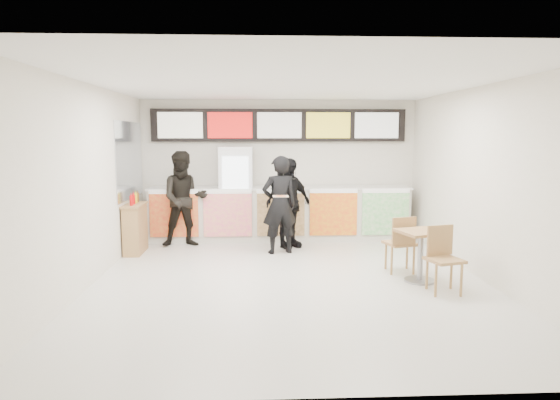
{
  "coord_description": "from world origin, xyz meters",
  "views": [
    {
      "loc": [
        -0.52,
        -7.49,
        2.23
      ],
      "look_at": [
        -0.09,
        1.2,
        1.1
      ],
      "focal_mm": 32.0,
      "sensor_mm": 36.0,
      "label": 1
    }
  ],
  "objects": [
    {
      "name": "wall_left",
      "position": [
        -3.0,
        0.0,
        1.5
      ],
      "size": [
        0.0,
        7.0,
        7.0
      ],
      "primitive_type": "plane",
      "rotation": [
        1.57,
        0.0,
        1.57
      ],
      "color": "silver",
      "rests_on": "floor"
    },
    {
      "name": "condiment_ledge",
      "position": [
        -2.82,
        1.99,
        0.48
      ],
      "size": [
        0.34,
        0.84,
        1.12
      ],
      "color": "tan",
      "rests_on": "floor"
    },
    {
      "name": "customer_left",
      "position": [
        -1.96,
        2.54,
        0.96
      ],
      "size": [
        1.06,
        0.89,
        1.93
      ],
      "primitive_type": "imported",
      "rotation": [
        0.0,
        0.0,
        0.19
      ],
      "color": "black",
      "rests_on": "floor"
    },
    {
      "name": "drinks_fridge",
      "position": [
        -0.93,
        3.11,
        1.0
      ],
      "size": [
        0.7,
        0.67,
        2.0
      ],
      "color": "white",
      "rests_on": "floor"
    },
    {
      "name": "menu_board",
      "position": [
        0.0,
        3.41,
        2.45
      ],
      "size": [
        5.5,
        0.14,
        0.7
      ],
      "color": "black",
      "rests_on": "wall_back"
    },
    {
      "name": "wall_back",
      "position": [
        0.0,
        3.5,
        1.5
      ],
      "size": [
        6.0,
        0.0,
        6.0
      ],
      "primitive_type": "plane",
      "rotation": [
        1.57,
        0.0,
        0.0
      ],
      "color": "silver",
      "rests_on": "floor"
    },
    {
      "name": "cafe_table",
      "position": [
        2.0,
        -0.15,
        0.55
      ],
      "size": [
        0.86,
        1.67,
        0.94
      ],
      "rotation": [
        0.0,
        0.0,
        0.27
      ],
      "color": "tan",
      "rests_on": "floor"
    },
    {
      "name": "pizza_slice",
      "position": [
        -0.07,
        1.38,
        1.16
      ],
      "size": [
        0.36,
        0.36,
        0.02
      ],
      "color": "beige",
      "rests_on": "customer_main"
    },
    {
      "name": "mirror_panel",
      "position": [
        -2.99,
        2.45,
        1.75
      ],
      "size": [
        0.01,
        2.0,
        1.5
      ],
      "primitive_type": "cube",
      "color": "#B2B7BF",
      "rests_on": "wall_left"
    },
    {
      "name": "floor",
      "position": [
        0.0,
        0.0,
        0.0
      ],
      "size": [
        7.0,
        7.0,
        0.0
      ],
      "primitive_type": "plane",
      "color": "beige",
      "rests_on": "ground"
    },
    {
      "name": "service_counter",
      "position": [
        0.0,
        3.09,
        0.57
      ],
      "size": [
        5.56,
        0.77,
        1.14
      ],
      "color": "silver",
      "rests_on": "floor"
    },
    {
      "name": "wall_right",
      "position": [
        3.0,
        0.0,
        1.5
      ],
      "size": [
        0.0,
        7.0,
        7.0
      ],
      "primitive_type": "plane",
      "rotation": [
        1.57,
        0.0,
        -1.57
      ],
      "color": "silver",
      "rests_on": "floor"
    },
    {
      "name": "customer_mid",
      "position": [
        0.13,
        2.31,
        0.9
      ],
      "size": [
        1.11,
        0.95,
        1.79
      ],
      "primitive_type": "imported",
      "rotation": [
        0.0,
        0.0,
        0.6
      ],
      "color": "black",
      "rests_on": "floor"
    },
    {
      "name": "customer_main",
      "position": [
        -0.07,
        1.83,
        0.93
      ],
      "size": [
        0.77,
        0.6,
        1.86
      ],
      "primitive_type": "imported",
      "rotation": [
        0.0,
        0.0,
        3.39
      ],
      "color": "black",
      "rests_on": "floor"
    },
    {
      "name": "ceiling",
      "position": [
        0.0,
        0.0,
        3.0
      ],
      "size": [
        7.0,
        7.0,
        0.0
      ],
      "primitive_type": "plane",
      "rotation": [
        3.14,
        0.0,
        0.0
      ],
      "color": "white",
      "rests_on": "wall_back"
    }
  ]
}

